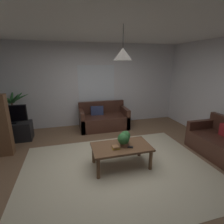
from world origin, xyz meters
name	(u,v)px	position (x,y,z in m)	size (l,w,h in m)	color
floor	(116,164)	(0.00, 0.00, -0.01)	(5.75, 5.09, 0.02)	brown
rug	(119,169)	(0.00, -0.20, 0.00)	(3.74, 2.80, 0.01)	beige
wall_back	(94,85)	(0.00, 2.58, 1.32)	(5.87, 0.06, 2.64)	silver
ceiling	(117,24)	(0.00, 0.00, 2.65)	(5.75, 5.09, 0.02)	white
window_pane	(97,83)	(0.09, 2.54, 1.39)	(1.19, 0.01, 1.15)	white
couch_under_window	(103,120)	(0.20, 2.08, 0.28)	(1.51, 0.81, 0.82)	#47281E
couch_right_side	(223,144)	(2.41, -0.30, 0.28)	(0.81, 1.38, 0.82)	#47281E
coffee_table	(121,149)	(0.09, -0.08, 0.38)	(1.16, 0.65, 0.45)	brown
book_on_table_0	(116,148)	(-0.05, -0.17, 0.46)	(0.14, 0.10, 0.03)	gold
book_on_table_1	(115,147)	(-0.06, -0.16, 0.49)	(0.12, 0.12, 0.03)	#99663F
remote_on_table_0	(124,144)	(0.16, -0.05, 0.46)	(0.05, 0.16, 0.02)	black
remote_on_table_1	(129,147)	(0.21, -0.18, 0.46)	(0.05, 0.16, 0.02)	black
potted_plant_on_table	(124,138)	(0.14, -0.10, 0.61)	(0.26, 0.24, 0.30)	brown
tv_stand	(14,132)	(-2.33, 1.80, 0.25)	(0.90, 0.44, 0.50)	black
tv	(11,114)	(-2.33, 1.77, 0.75)	(0.78, 0.16, 0.49)	black
potted_palm_corner	(14,112)	(-2.40, 2.31, 0.66)	(1.00, 0.85, 1.37)	#4C4C51
pendant_lamp	(123,54)	(0.09, -0.08, 2.18)	(0.33, 0.33, 0.57)	black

